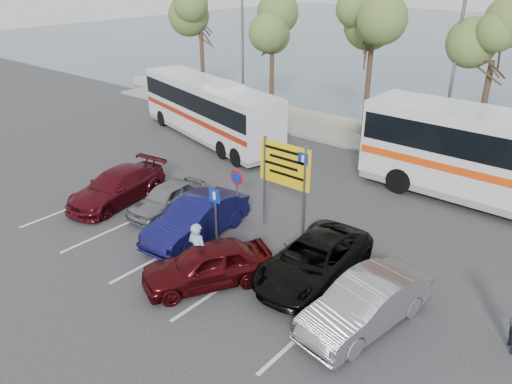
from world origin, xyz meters
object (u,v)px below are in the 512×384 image
Objects in this scene: car_maroon at (117,187)px; car_silver_b at (365,304)px; car_red at (207,265)px; pedestrian_near at (198,251)px; street_lamp_left at (242,47)px; suv_black at (314,260)px; car_silver_a at (168,198)px; coach_bus_left at (209,112)px; direction_sign at (285,172)px; car_blue at (197,219)px; street_lamp_right at (452,74)px.

car_silver_b is (12.00, -0.52, 0.04)m from car_maroon.
car_red is 0.54m from pedestrian_near.
car_maroon is (4.00, -12.73, -3.91)m from street_lamp_left.
car_maroon reaches higher than suv_black.
car_silver_b is at bearing -11.37° from car_silver_a.
coach_bus_left is 3.17× the size of car_silver_a.
coach_bus_left is 5.85× the size of pedestrian_near.
car_red is (11.20, -14.59, -3.90)m from street_lamp_left.
direction_sign reaches higher than car_maroon.
direction_sign is at bearing 16.17° from car_silver_a.
car_maroon is at bearing -71.54° from coach_bus_left.
street_lamp_left is at bearing 105.36° from coach_bus_left.
car_silver_a is at bearing 159.52° from car_blue.
car_red is at bearing -87.38° from direction_sign.
suv_black is (12.44, -7.96, -0.96)m from coach_bus_left.
direction_sign is 11.60m from coach_bus_left.
car_red is at bearing -32.27° from car_silver_a.
car_blue reaches higher than suv_black.
street_lamp_left is at bearing 113.97° from car_silver_a.
car_blue is at bearing -176.93° from suv_black.
coach_bus_left is 11.44m from car_blue.
car_silver_a is at bearing -118.77° from street_lamp_right.
direction_sign is (-2.00, -10.32, -2.17)m from street_lamp_right.
suv_black is (9.60, 0.54, -0.02)m from car_maroon.
car_silver_a is (6.40, -12.02, -3.98)m from street_lamp_left.
direction_sign reaches higher than car_silver_a.
coach_bus_left is (1.16, -4.23, -2.97)m from street_lamp_left.
car_silver_a is 0.77× the size of car_maroon.
car_blue is (8.80, -12.71, -3.85)m from street_lamp_left.
pedestrian_near is (-2.26, -14.53, -3.62)m from street_lamp_right.
street_lamp_left is 18.43m from pedestrian_near.
coach_bus_left reaches higher than car_blue.
car_silver_b reaches higher than suv_black.
coach_bus_left is at bearing 127.52° from car_blue.
direction_sign is at bearing -43.17° from street_lamp_left.
car_blue reaches higher than car_red.
street_lamp_right is 14.28m from car_silver_a.
suv_black is (4.80, 0.51, -0.08)m from car_blue.
street_lamp_left is at bearing -56.63° from pedestrian_near.
car_maroon is 6.98m from pedestrian_near.
street_lamp_right is at bearing -101.92° from pedestrian_near.
suv_black is 2.45× the size of pedestrian_near.
street_lamp_left is at bearing 180.00° from street_lamp_right.
car_silver_a is 0.83× the size of car_silver_b.
suv_black is at bearing 166.21° from car_silver_b.
car_red is at bearing -97.03° from street_lamp_right.
suv_black is at bearing 1.53° from car_blue.
street_lamp_left is 13.00m from street_lamp_right.
coach_bus_left reaches higher than car_red.
suv_black is at bearing -5.48° from car_silver_a.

